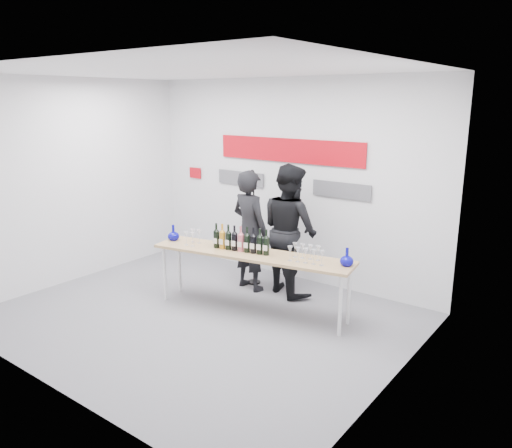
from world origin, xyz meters
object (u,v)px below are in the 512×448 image
presenter_left (250,231)px  mic_stand (254,250)px  presenter_right (290,229)px  tasting_table (251,257)px

presenter_left → mic_stand: size_ratio=1.01×
presenter_left → presenter_right: 0.58m
tasting_table → mic_stand: size_ratio=1.58×
tasting_table → presenter_left: (-0.52, 0.64, 0.13)m
tasting_table → presenter_left: 0.84m
presenter_right → presenter_left: bearing=45.7°
presenter_right → tasting_table: bearing=111.8°
presenter_left → mic_stand: bearing=-58.9°
presenter_left → presenter_right: presenter_right is taller
presenter_left → mic_stand: (-0.08, 0.19, -0.34)m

